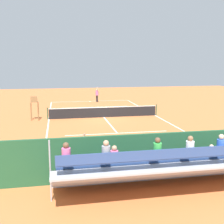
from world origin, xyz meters
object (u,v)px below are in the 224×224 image
at_px(umpire_chair, 34,105).
at_px(tennis_racket, 90,102).
at_px(bleacher_stand, 164,167).
at_px(tennis_ball_far, 84,103).
at_px(line_judge, 84,154).
at_px(equipment_bag, 164,167).
at_px(courtside_bench, 202,156).
at_px(tennis_player, 97,94).
at_px(tennis_ball_near, 110,102).
at_px(tennis_net, 104,112).

height_order(umpire_chair, tennis_racket, umpire_chair).
bearing_deg(bleacher_stand, tennis_ball_far, -87.86).
xyz_separation_m(umpire_chair, tennis_ball_far, (-5.22, -9.16, -1.28)).
bearing_deg(line_judge, tennis_ball_far, -95.35).
xyz_separation_m(equipment_bag, tennis_racket, (0.79, -23.95, -0.16)).
xyz_separation_m(courtside_bench, equipment_bag, (2.02, 0.13, -0.38)).
relative_size(courtside_bench, equipment_bag, 2.00).
distance_m(tennis_player, tennis_racket, 1.36).
xyz_separation_m(umpire_chair, equipment_bag, (-6.91, 13.27, -1.13)).
height_order(bleacher_stand, tennis_ball_near, bleacher_stand).
relative_size(umpire_chair, tennis_ball_far, 32.42).
bearing_deg(tennis_player, tennis_ball_near, 147.45).
xyz_separation_m(tennis_player, tennis_ball_far, (1.75, 1.17, -0.98)).
bearing_deg(tennis_player, umpire_chair, 56.00).
xyz_separation_m(bleacher_stand, tennis_racket, (0.02, -25.95, -0.97)).
distance_m(tennis_net, tennis_racket, 10.57).
distance_m(tennis_racket, tennis_ball_far, 1.77).
distance_m(bleacher_stand, tennis_ball_near, 24.79).
height_order(tennis_racket, tennis_ball_far, tennis_ball_far).
bearing_deg(courtside_bench, tennis_net, -78.39).
bearing_deg(umpire_chair, tennis_player, -124.00).
bearing_deg(tennis_net, courtside_bench, 101.61).
xyz_separation_m(umpire_chair, line_judge, (-3.13, 13.22, -0.30)).
height_order(equipment_bag, tennis_racket, equipment_bag).
distance_m(courtside_bench, equipment_bag, 2.06).
bearing_deg(tennis_net, tennis_ball_near, -103.60).
bearing_deg(courtside_bench, equipment_bag, 3.64).
relative_size(equipment_bag, tennis_ball_near, 13.64).
bearing_deg(line_judge, tennis_player, -99.28).
bearing_deg(tennis_racket, bleacher_stand, 90.03).
bearing_deg(umpire_chair, equipment_bag, 117.51).
bearing_deg(tennis_ball_far, line_judge, 84.65).
distance_m(umpire_chair, tennis_racket, 12.38).
relative_size(tennis_net, tennis_ball_far, 156.06).
height_order(umpire_chair, tennis_ball_far, umpire_chair).
bearing_deg(bleacher_stand, umpire_chair, -68.10).
relative_size(courtside_bench, tennis_ball_far, 27.27).
bearing_deg(tennis_ball_near, tennis_net, 76.40).
relative_size(tennis_net, umpire_chair, 4.81).
height_order(tennis_ball_near, tennis_ball_far, same).
height_order(bleacher_stand, tennis_ball_far, bleacher_stand).
height_order(tennis_net, tennis_ball_far, tennis_net).
bearing_deg(tennis_player, equipment_bag, 89.85).
xyz_separation_m(umpire_chair, tennis_ball_near, (-8.44, -9.40, -1.28)).
height_order(bleacher_stand, tennis_racket, bleacher_stand).
bearing_deg(tennis_net, tennis_ball_far, -83.83).
xyz_separation_m(tennis_ball_near, tennis_ball_far, (3.22, 0.24, 0.00)).
height_order(bleacher_stand, tennis_player, bleacher_stand).
distance_m(bleacher_stand, tennis_player, 25.61).
bearing_deg(line_judge, courtside_bench, -179.20).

